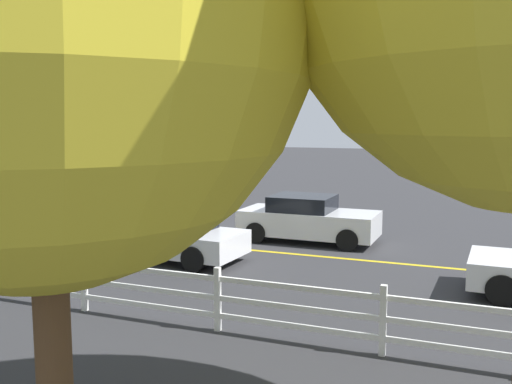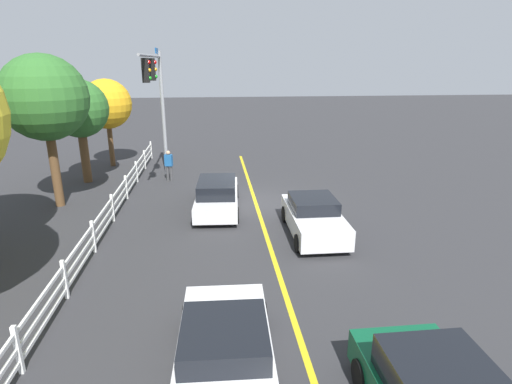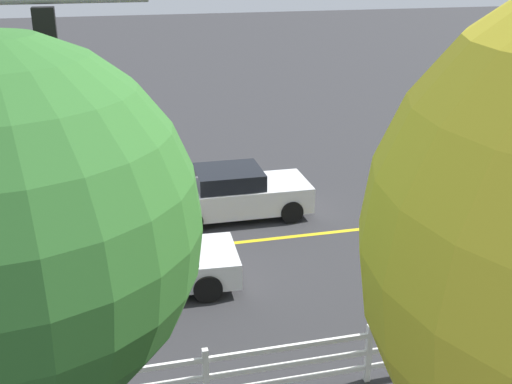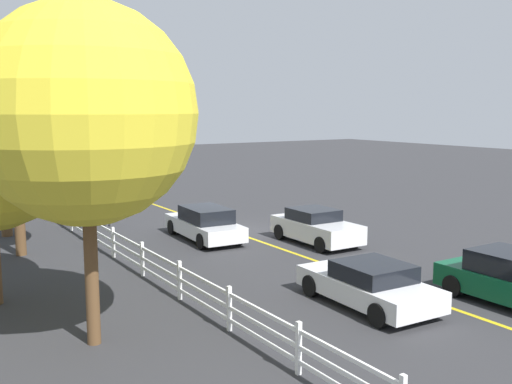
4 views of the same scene
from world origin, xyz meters
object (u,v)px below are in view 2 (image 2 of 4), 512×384
object	(u,v)px
tree_2	(44,99)
tree_4	(107,104)
car_0	(314,217)
pedestrian	(169,164)
car_1	(217,195)
car_2	(225,348)
tree_3	(79,110)

from	to	relation	value
tree_2	tree_4	size ratio (longest dim) A/B	1.25
car_0	pedestrian	xyz separation A→B (m)	(7.99, 6.10, 0.24)
car_1	tree_4	xyz separation A→B (m)	(8.84, 6.42, 3.12)
car_0	tree_4	bearing A→B (deg)	-139.39
tree_4	pedestrian	bearing A→B (deg)	-135.10
car_2	tree_3	size ratio (longest dim) A/B	0.80
tree_3	tree_4	bearing A→B (deg)	-8.60
car_0	car_1	distance (m)	4.69
car_2	pedestrian	world-z (taller)	pedestrian
car_0	car_2	distance (m)	7.81
tree_3	tree_4	world-z (taller)	tree_3
pedestrian	tree_4	world-z (taller)	tree_4
car_0	car_2	bearing A→B (deg)	-26.66
car_1	tree_4	distance (m)	11.36
tree_2	tree_3	bearing A→B (deg)	-2.33
car_2	tree_4	size ratio (longest dim) A/B	0.82
tree_4	tree_3	bearing A→B (deg)	171.40
car_1	car_2	bearing A→B (deg)	-176.78
car_0	tree_2	world-z (taller)	tree_2
pedestrian	tree_3	bearing A→B (deg)	-81.17
pedestrian	tree_3	size ratio (longest dim) A/B	0.31
tree_3	car_0	bearing A→B (deg)	-128.24
car_0	tree_4	size ratio (longest dim) A/B	0.78
pedestrian	tree_4	size ratio (longest dim) A/B	0.32
pedestrian	tree_3	world-z (taller)	tree_3
tree_2	car_0	bearing A→B (deg)	-112.44
car_0	tree_4	world-z (taller)	tree_4
car_0	tree_2	size ratio (longest dim) A/B	0.63
car_1	pedestrian	size ratio (longest dim) A/B	2.85
pedestrian	tree_2	world-z (taller)	tree_2
car_2	tree_3	world-z (taller)	tree_3
car_2	pedestrian	size ratio (longest dim) A/B	2.57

